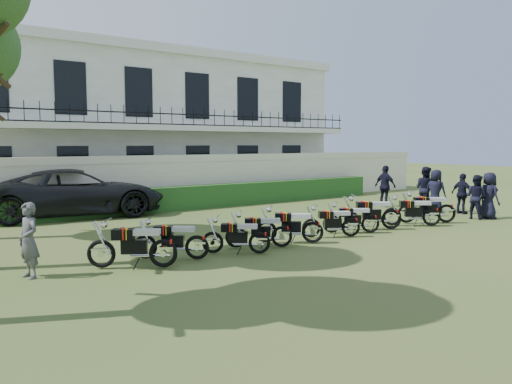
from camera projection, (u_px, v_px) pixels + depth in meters
ground at (313, 232)px, 15.79m from camera, size 100.00×100.00×0.00m
perimeter_wall at (191, 180)px, 22.12m from camera, size 30.00×0.35×2.30m
hedge at (219, 195)px, 22.13m from camera, size 18.00×0.60×1.00m
building at (136, 126)px, 26.67m from camera, size 20.40×9.60×7.40m
motorcycle_0 at (163, 246)px, 11.17m from camera, size 1.73×1.20×1.10m
motorcycle_1 at (197, 241)px, 11.95m from camera, size 1.49×1.24×1.01m
motorcycle_2 at (259, 237)px, 12.59m from camera, size 1.42×1.15×0.95m
motorcycle_3 at (282, 231)px, 13.38m from camera, size 1.57×1.05×0.98m
motorcycle_4 at (313, 227)px, 13.93m from camera, size 1.53×1.28×1.04m
motorcycle_5 at (351, 223)px, 14.89m from camera, size 1.59×0.96×0.97m
motorcycle_6 at (370, 219)px, 15.53m from camera, size 1.47×1.13×0.96m
motorcycle_7 at (391, 214)px, 16.15m from camera, size 1.76×1.25×1.12m
motorcycle_8 at (432, 212)px, 16.83m from camera, size 1.55×1.31×1.06m
motorcycle_9 at (447, 209)px, 17.45m from camera, size 1.75×1.26×1.12m
suv at (75, 192)px, 19.14m from camera, size 7.04×4.00×1.85m
inspector at (29, 240)px, 10.36m from camera, size 0.52×0.66×1.59m
officer_0 at (489, 196)px, 18.53m from camera, size 0.76×0.97×1.74m
officer_1 at (476, 197)px, 18.52m from camera, size 0.63×0.80×1.65m
officer_2 at (462, 194)px, 19.81m from camera, size 0.43×0.97×1.62m
officer_3 at (435, 191)px, 20.26m from camera, size 0.72×0.95×1.75m
officer_4 at (425, 189)px, 20.85m from camera, size 0.70×0.90×1.84m
officer_5 at (385, 186)px, 22.03m from camera, size 0.47×1.08×1.84m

